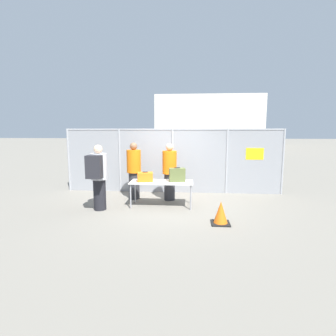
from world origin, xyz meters
TOP-DOWN VIEW (x-y plane):
  - ground_plane at (0.00, 0.00)m, footprint 120.00×120.00m
  - fence_section at (0.02, 1.73)m, footprint 7.70×0.07m
  - inspection_table at (-0.20, -0.01)m, footprint 1.83×0.76m
  - suitcase_orange at (-0.68, -0.01)m, footprint 0.49×0.39m
  - suitcase_olive at (0.25, 0.03)m, footprint 0.49×0.30m
  - traveler_hooded at (-1.90, -0.57)m, footprint 0.45×0.70m
  - security_worker_near at (-0.02, 0.67)m, footprint 0.45×0.45m
  - security_worker_far at (-1.18, 0.75)m, footprint 0.45×0.45m
  - utility_trailer at (2.52, 4.01)m, footprint 3.29×2.25m
  - distant_hangar at (2.97, 31.68)m, footprint 13.30×13.94m
  - traffic_cone at (1.36, -1.38)m, footprint 0.44×0.44m

SIDE VIEW (x-z plane):
  - ground_plane at x=0.00m, z-range 0.00..0.00m
  - traffic_cone at x=1.36m, z-range -0.02..0.53m
  - utility_trailer at x=2.52m, z-range 0.06..0.82m
  - inspection_table at x=-0.20m, z-range 0.31..1.05m
  - suitcase_orange at x=-0.68m, z-range 0.72..1.01m
  - suitcase_olive at x=0.25m, z-range 0.72..1.14m
  - security_worker_near at x=-0.02m, z-range 0.03..1.84m
  - security_worker_far at x=-1.18m, z-range 0.03..1.86m
  - traveler_hooded at x=-1.90m, z-range 0.09..1.92m
  - fence_section at x=0.02m, z-range 0.05..2.33m
  - distant_hangar at x=2.97m, z-range 0.00..6.48m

